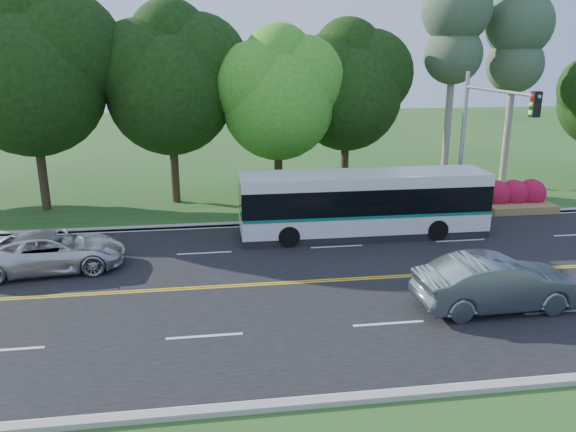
{
  "coord_description": "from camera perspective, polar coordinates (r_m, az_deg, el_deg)",
  "views": [
    {
      "loc": [
        -5.68,
        -18.21,
        7.91
      ],
      "look_at": [
        -2.78,
        2.0,
        1.89
      ],
      "focal_mm": 35.0,
      "sensor_mm": 36.0,
      "label": 1
    }
  ],
  "objects": [
    {
      "name": "ground",
      "position": [
        20.66,
        8.49,
        -6.29
      ],
      "size": [
        120.0,
        120.0,
        0.0
      ],
      "primitive_type": "plane",
      "color": "#26531B",
      "rests_on": "ground"
    },
    {
      "name": "road",
      "position": [
        20.65,
        8.49,
        -6.26
      ],
      "size": [
        60.0,
        14.0,
        0.02
      ],
      "primitive_type": "cube",
      "color": "black",
      "rests_on": "ground"
    },
    {
      "name": "curb_north",
      "position": [
        27.15,
        4.26,
        -0.4
      ],
      "size": [
        60.0,
        0.3,
        0.15
      ],
      "primitive_type": "cube",
      "color": "#A9A398",
      "rests_on": "ground"
    },
    {
      "name": "curb_south",
      "position": [
        14.7,
        16.7,
        -16.57
      ],
      "size": [
        60.0,
        0.3,
        0.15
      ],
      "primitive_type": "cube",
      "color": "#A9A398",
      "rests_on": "ground"
    },
    {
      "name": "grass_verge",
      "position": [
        28.89,
        3.47,
        0.61
      ],
      "size": [
        60.0,
        4.0,
        0.1
      ],
      "primitive_type": "cube",
      "color": "#26531B",
      "rests_on": "ground"
    },
    {
      "name": "lane_markings",
      "position": [
        20.62,
        8.24,
        -6.25
      ],
      "size": [
        57.6,
        13.82,
        0.0
      ],
      "color": "gold",
      "rests_on": "road"
    },
    {
      "name": "tree_row",
      "position": [
        30.37,
        -7.4,
        14.06
      ],
      "size": [
        44.7,
        9.1,
        13.84
      ],
      "color": "#301C15",
      "rests_on": "ground"
    },
    {
      "name": "bougainvillea_hedge",
      "position": [
        30.21,
        17.31,
        1.89
      ],
      "size": [
        9.5,
        2.25,
        1.5
      ],
      "color": "#A70D28",
      "rests_on": "ground"
    },
    {
      "name": "traffic_signal",
      "position": [
        26.77,
        19.17,
        8.58
      ],
      "size": [
        0.42,
        6.1,
        7.0
      ],
      "color": "#979A9F",
      "rests_on": "ground"
    },
    {
      "name": "transit_bus",
      "position": [
        24.84,
        7.66,
        1.14
      ],
      "size": [
        10.84,
        2.44,
        2.83
      ],
      "rotation": [
        0.0,
        0.0,
        -0.0
      ],
      "color": "silver",
      "rests_on": "road"
    },
    {
      "name": "sedan",
      "position": [
        19.01,
        20.5,
        -6.41
      ],
      "size": [
        5.24,
        1.96,
        1.71
      ],
      "primitive_type": "imported",
      "rotation": [
        0.0,
        0.0,
        1.6
      ],
      "color": "slate",
      "rests_on": "road"
    },
    {
      "name": "suv",
      "position": [
        22.68,
        -22.83,
        -3.33
      ],
      "size": [
        5.47,
        2.97,
        1.45
      ],
      "primitive_type": "imported",
      "rotation": [
        0.0,
        0.0,
        1.68
      ],
      "color": "silver",
      "rests_on": "road"
    }
  ]
}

